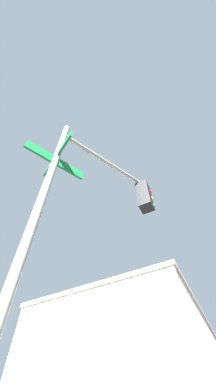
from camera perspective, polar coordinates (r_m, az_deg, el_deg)
traffic_signal_near at (r=4.06m, az=-1.85°, el=-1.65°), size 1.57×2.63×5.99m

